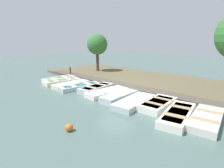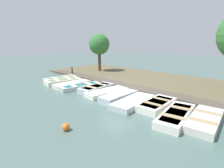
# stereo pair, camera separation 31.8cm
# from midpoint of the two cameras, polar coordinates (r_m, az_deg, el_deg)

# --- Properties ---
(ground_plane) EXTENTS (80.00, 80.00, 0.00)m
(ground_plane) POSITION_cam_midpoint_polar(r_m,az_deg,el_deg) (12.70, 0.58, -2.62)
(ground_plane) COLOR #4C6660
(shore_bank) EXTENTS (8.00, 24.00, 0.18)m
(shore_bank) POSITION_cam_midpoint_polar(r_m,az_deg,el_deg) (16.63, 12.16, 1.31)
(shore_bank) COLOR brown
(shore_bank) RESTS_ON ground_plane
(dock_walkway) EXTENTS (1.21, 21.14, 0.22)m
(dock_walkway) POSITION_cam_midpoint_polar(r_m,az_deg,el_deg) (13.75, 4.62, -0.91)
(dock_walkway) COLOR #51473D
(dock_walkway) RESTS_ON ground_plane
(rowboat_0) EXTENTS (2.99, 1.20, 0.36)m
(rowboat_0) POSITION_cam_midpoint_polar(r_m,az_deg,el_deg) (17.02, -17.47, 1.56)
(rowboat_0) COLOR beige
(rowboat_0) RESTS_ON ground_plane
(rowboat_1) EXTENTS (3.12, 1.68, 0.38)m
(rowboat_1) POSITION_cam_midpoint_polar(r_m,az_deg,el_deg) (15.89, -16.56, 0.82)
(rowboat_1) COLOR silver
(rowboat_1) RESTS_ON ground_plane
(rowboat_2) EXTENTS (3.06, 1.11, 0.33)m
(rowboat_2) POSITION_cam_midpoint_polar(r_m,az_deg,el_deg) (14.73, -13.76, -0.08)
(rowboat_2) COLOR beige
(rowboat_2) RESTS_ON ground_plane
(rowboat_3) EXTENTS (3.39, 1.58, 0.33)m
(rowboat_3) POSITION_cam_midpoint_polar(r_m,az_deg,el_deg) (13.84, -10.93, -0.81)
(rowboat_3) COLOR #B2BCC1
(rowboat_3) RESTS_ON ground_plane
(rowboat_4) EXTENTS (2.90, 1.34, 0.41)m
(rowboat_4) POSITION_cam_midpoint_polar(r_m,az_deg,el_deg) (12.99, -5.88, -1.40)
(rowboat_4) COLOR #B2BCC1
(rowboat_4) RESTS_ON ground_plane
(rowboat_5) EXTENTS (3.16, 1.43, 0.34)m
(rowboat_5) POSITION_cam_midpoint_polar(r_m,az_deg,el_deg) (12.06, -2.35, -2.71)
(rowboat_5) COLOR silver
(rowboat_5) RESTS_ON ground_plane
(rowboat_6) EXTENTS (2.83, 1.10, 0.41)m
(rowboat_6) POSITION_cam_midpoint_polar(r_m,az_deg,el_deg) (11.07, 1.65, -4.00)
(rowboat_6) COLOR #B2BCC1
(rowboat_6) RESTS_ON ground_plane
(rowboat_7) EXTENTS (3.28, 1.51, 0.34)m
(rowboat_7) POSITION_cam_midpoint_polar(r_m,az_deg,el_deg) (10.28, 6.46, -5.70)
(rowboat_7) COLOR #B2BCC1
(rowboat_7) RESTS_ON ground_plane
(rowboat_8) EXTENTS (2.75, 1.35, 0.38)m
(rowboat_8) POSITION_cam_midpoint_polar(r_m,az_deg,el_deg) (10.06, 13.88, -6.34)
(rowboat_8) COLOR silver
(rowboat_8) RESTS_ON ground_plane
(rowboat_9) EXTENTS (3.38, 1.58, 0.37)m
(rowboat_9) POSITION_cam_midpoint_polar(r_m,az_deg,el_deg) (8.94, 19.74, -9.38)
(rowboat_9) COLOR silver
(rowboat_9) RESTS_ON ground_plane
(rowboat_10) EXTENTS (3.15, 1.48, 0.35)m
(rowboat_10) POSITION_cam_midpoint_polar(r_m,az_deg,el_deg) (9.04, 27.52, -10.01)
(rowboat_10) COLOR beige
(rowboat_10) RESTS_ON ground_plane
(mooring_post_near) EXTENTS (0.15, 0.15, 0.95)m
(mooring_post_near) POSITION_cam_midpoint_polar(r_m,az_deg,el_deg) (19.33, -13.93, 4.09)
(mooring_post_near) COLOR #47382D
(mooring_post_near) RESTS_ON ground_plane
(buoy) EXTENTS (0.32, 0.32, 0.32)m
(buoy) POSITION_cam_midpoint_polar(r_m,az_deg,el_deg) (7.57, -15.02, -13.55)
(buoy) COLOR orange
(buoy) RESTS_ON ground_plane
(park_tree_far_left) EXTENTS (2.36, 2.36, 4.44)m
(park_tree_far_left) POSITION_cam_midpoint_polar(r_m,az_deg,el_deg) (20.66, -5.30, 12.66)
(park_tree_far_left) COLOR #4C3828
(park_tree_far_left) RESTS_ON ground_plane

